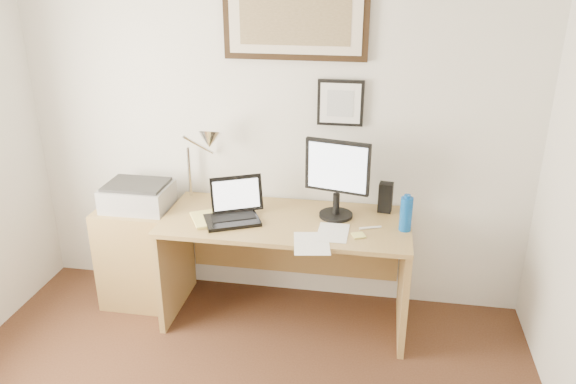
% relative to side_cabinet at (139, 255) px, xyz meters
% --- Properties ---
extents(wall_back, '(3.50, 0.02, 2.50)m').
position_rel_side_cabinet_xyz_m(wall_back, '(0.92, 0.32, 0.89)').
color(wall_back, silver).
rests_on(wall_back, ground).
extents(side_cabinet, '(0.50, 0.40, 0.73)m').
position_rel_side_cabinet_xyz_m(side_cabinet, '(0.00, 0.00, 0.00)').
color(side_cabinet, olive).
rests_on(side_cabinet, floor).
extents(water_bottle, '(0.08, 0.08, 0.22)m').
position_rel_side_cabinet_xyz_m(water_bottle, '(1.83, -0.07, 0.49)').
color(water_bottle, '#0B499B').
rests_on(water_bottle, desk).
extents(bottle_cap, '(0.04, 0.04, 0.02)m').
position_rel_side_cabinet_xyz_m(bottle_cap, '(1.83, -0.07, 0.61)').
color(bottle_cap, '#0B499B').
rests_on(bottle_cap, water_bottle).
extents(speaker, '(0.10, 0.09, 0.20)m').
position_rel_side_cabinet_xyz_m(speaker, '(1.70, 0.19, 0.49)').
color(speaker, black).
rests_on(speaker, desk).
extents(paper_sheet_a, '(0.26, 0.33, 0.00)m').
position_rel_side_cabinet_xyz_m(paper_sheet_a, '(1.28, -0.35, 0.39)').
color(paper_sheet_a, white).
rests_on(paper_sheet_a, desk).
extents(paper_sheet_b, '(0.19, 0.27, 0.00)m').
position_rel_side_cabinet_xyz_m(paper_sheet_b, '(1.39, -0.19, 0.39)').
color(paper_sheet_b, white).
rests_on(paper_sheet_b, desk).
extents(sticky_pad, '(0.10, 0.10, 0.01)m').
position_rel_side_cabinet_xyz_m(sticky_pad, '(1.55, -0.21, 0.39)').
color(sticky_pad, '#DFDA69').
rests_on(sticky_pad, desk).
extents(marker_pen, '(0.14, 0.06, 0.02)m').
position_rel_side_cabinet_xyz_m(marker_pen, '(1.61, -0.09, 0.39)').
color(marker_pen, white).
rests_on(marker_pen, desk).
extents(book, '(0.28, 0.31, 0.02)m').
position_rel_side_cabinet_xyz_m(book, '(0.49, -0.19, 0.39)').
color(book, '#F0E371').
rests_on(book, desk).
extents(desk, '(1.60, 0.70, 0.75)m').
position_rel_side_cabinet_xyz_m(desk, '(1.07, 0.04, 0.15)').
color(desk, olive).
rests_on(desk, floor).
extents(laptop, '(0.41, 0.42, 0.26)m').
position_rel_side_cabinet_xyz_m(laptop, '(0.74, -0.09, 0.44)').
color(laptop, black).
rests_on(laptop, desk).
extents(lcd_monitor, '(0.42, 0.22, 0.52)m').
position_rel_side_cabinet_xyz_m(lcd_monitor, '(1.38, 0.05, 0.68)').
color(lcd_monitor, black).
rests_on(lcd_monitor, desk).
extents(printer, '(0.44, 0.34, 0.18)m').
position_rel_side_cabinet_xyz_m(printer, '(0.03, 0.02, 0.45)').
color(printer, '#9F9FA1').
rests_on(printer, side_cabinet).
extents(desk_lamp, '(0.29, 0.27, 0.53)m').
position_rel_side_cabinet_xyz_m(desk_lamp, '(0.51, 0.13, 0.82)').
color(desk_lamp, silver).
rests_on(desk_lamp, desk).
extents(picture_large, '(0.92, 0.04, 0.47)m').
position_rel_side_cabinet_xyz_m(picture_large, '(1.07, 0.29, 1.59)').
color(picture_large, black).
rests_on(picture_large, wall_back).
extents(picture_small, '(0.30, 0.03, 0.30)m').
position_rel_side_cabinet_xyz_m(picture_small, '(1.37, 0.29, 1.09)').
color(picture_small, black).
rests_on(picture_small, wall_back).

